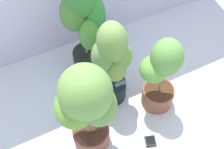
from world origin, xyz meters
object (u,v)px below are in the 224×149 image
at_px(potted_plant_front_left, 87,106).
at_px(potted_plant_center, 112,62).
at_px(hygrometer_box, 150,141).
at_px(potted_plant_back_center, 84,21).
at_px(potted_plant_front_right, 161,74).
at_px(nutrient_bottle, 164,63).

xyz_separation_m(potted_plant_front_left, potted_plant_center, (0.31, 0.29, -0.07)).
height_order(potted_plant_front_left, hygrometer_box, potted_plant_front_left).
distance_m(potted_plant_back_center, potted_plant_front_left, 0.72).
relative_size(potted_plant_back_center, potted_plant_center, 1.22).
bearing_deg(potted_plant_front_right, nutrient_bottle, 46.81).
bearing_deg(potted_plant_center, potted_plant_back_center, 97.90).
height_order(hygrometer_box, nutrient_bottle, nutrient_bottle).
bearing_deg(potted_plant_center, potted_plant_front_right, -35.66).
distance_m(potted_plant_front_right, potted_plant_center, 0.36).
height_order(potted_plant_front_right, potted_plant_front_left, potted_plant_front_left).
xyz_separation_m(potted_plant_front_right, nutrient_bottle, (0.24, 0.25, -0.30)).
xyz_separation_m(hygrometer_box, nutrient_bottle, (0.45, 0.55, 0.08)).
height_order(potted_plant_center, nutrient_bottle, potted_plant_center).
distance_m(potted_plant_front_left, nutrient_bottle, 1.01).
height_order(potted_plant_back_center, potted_plant_front_left, potted_plant_back_center).
xyz_separation_m(potted_plant_back_center, potted_plant_center, (0.05, -0.38, -0.10)).
bearing_deg(hygrometer_box, potted_plant_back_center, -153.23).
bearing_deg(potted_plant_center, hygrometer_box, -80.92).
distance_m(potted_plant_center, nutrient_bottle, 0.65).
height_order(potted_plant_front_right, hygrometer_box, potted_plant_front_right).
xyz_separation_m(potted_plant_front_right, potted_plant_center, (-0.29, 0.21, 0.07)).
xyz_separation_m(potted_plant_front_right, potted_plant_back_center, (-0.34, 0.59, 0.17)).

